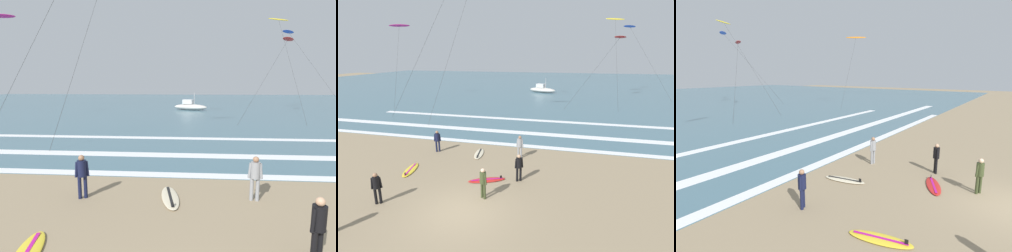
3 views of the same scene
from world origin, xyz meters
The scene contains 18 objects.
ground_plane centered at (0.00, 0.00, 0.00)m, with size 160.00×160.00×0.00m, color #937F60.
ocean_surface centered at (0.00, 54.11, 0.01)m, with size 140.00×90.00×0.01m, color #476B7A.
wave_foam_shoreline centered at (-1.98, 9.51, 0.01)m, with size 47.82×0.70×0.01m, color white.
wave_foam_mid_break centered at (0.96, 12.98, 0.01)m, with size 59.95×1.01×0.01m, color white.
wave_foam_outer_break centered at (1.62, 17.98, 0.01)m, with size 38.90×0.86×0.01m, color white.
surfer_left_near centered at (1.98, 3.60, 0.96)m, with size 0.48×0.33×1.60m.
surfer_mid_group centered at (-4.76, 6.73, 0.96)m, with size 0.50×0.32×1.60m.
surfer_background_far centered at (1.35, 7.02, 0.96)m, with size 0.52×0.32×1.60m.
surfer_right_near centered at (0.64, 1.35, 0.96)m, with size 0.48×0.33×1.60m.
surfer_foreground_main centered at (-4.09, -0.36, 0.96)m, with size 0.48×0.35×1.60m.
surfboard_foreground_flat centered at (-4.81, 3.31, 0.05)m, with size 1.03×2.18×0.25m.
surfboard_left_pile centered at (-1.62, 6.94, 0.05)m, with size 0.96×2.17×0.25m.
surfboard_right_spare centered at (0.21, 3.16, 0.05)m, with size 2.16×1.43×0.25m.
kite_red_low_near centered at (11.03, 34.13, 9.43)m, with size 8.66×10.64×9.72m.
kite_yellow_high_right centered at (10.34, 36.11, 12.17)m, with size 3.24×12.03×12.49m.
kite_magenta_mid_center centered at (-21.35, 27.04, 11.14)m, with size 4.96×8.26×11.43m.
kite_blue_distant_high centered at (13.52, 41.76, 11.59)m, with size 7.46×8.32×11.89m.
offshore_boat centered at (-0.95, 40.47, 0.55)m, with size 5.47×3.26×2.70m.
Camera 2 is at (4.60, -9.70, 6.92)m, focal length 27.95 mm.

